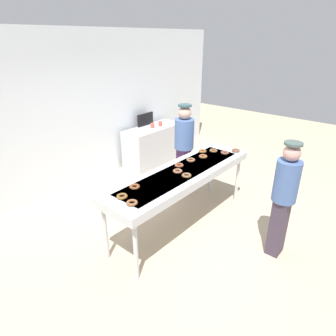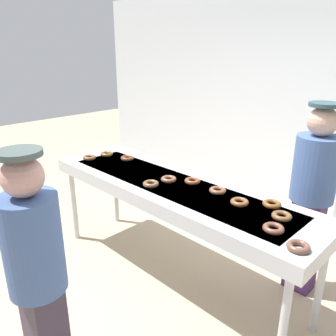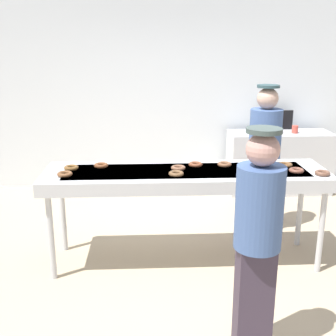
{
  "view_description": "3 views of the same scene",
  "coord_description": "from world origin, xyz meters",
  "px_view_note": "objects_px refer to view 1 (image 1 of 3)",
  "views": [
    {
      "loc": [
        -3.11,
        -2.39,
        2.77
      ],
      "look_at": [
        -0.08,
        0.2,
        0.97
      ],
      "focal_mm": 31.22,
      "sensor_mm": 36.0,
      "label": 1
    },
    {
      "loc": [
        1.92,
        -1.99,
        2.08
      ],
      "look_at": [
        -0.36,
        0.3,
        0.93
      ],
      "focal_mm": 36.3,
      "sensor_mm": 36.0,
      "label": 2
    },
    {
      "loc": [
        -0.37,
        -3.9,
        2.11
      ],
      "look_at": [
        -0.16,
        0.21,
        0.91
      ],
      "focal_mm": 45.81,
      "sensor_mm": 36.0,
      "label": 3
    }
  ],
  "objects_px": {
    "chocolate_donut_5": "(132,203)",
    "prep_counter": "(153,145)",
    "menu_display": "(145,119)",
    "customer_waiting": "(284,196)",
    "chocolate_donut_0": "(213,151)",
    "chocolate_donut_6": "(122,196)",
    "chocolate_donut_4": "(236,150)",
    "chocolate_donut_9": "(203,156)",
    "chocolate_donut_7": "(203,151)",
    "paper_cup_0": "(152,126)",
    "chocolate_donut_8": "(178,171)",
    "chocolate_donut_3": "(179,165)",
    "chocolate_donut_10": "(225,153)",
    "chocolate_donut_11": "(186,175)",
    "fryer_conveyor": "(182,175)",
    "chocolate_donut_1": "(135,187)",
    "paper_cup_1": "(160,124)",
    "worker_baker": "(184,143)",
    "chocolate_donut_2": "(191,160)"
  },
  "relations": [
    {
      "from": "chocolate_donut_0",
      "to": "chocolate_donut_6",
      "type": "height_order",
      "value": "same"
    },
    {
      "from": "chocolate_donut_11",
      "to": "prep_counter",
      "type": "xyz_separation_m",
      "value": [
        1.66,
        2.22,
        -0.52
      ]
    },
    {
      "from": "chocolate_donut_4",
      "to": "chocolate_donut_6",
      "type": "xyz_separation_m",
      "value": [
        -2.34,
        0.29,
        0.0
      ]
    },
    {
      "from": "fryer_conveyor",
      "to": "paper_cup_1",
      "type": "height_order",
      "value": "paper_cup_1"
    },
    {
      "from": "chocolate_donut_5",
      "to": "chocolate_donut_6",
      "type": "bearing_deg",
      "value": 83.25
    },
    {
      "from": "chocolate_donut_5",
      "to": "menu_display",
      "type": "distance_m",
      "value": 3.6
    },
    {
      "from": "chocolate_donut_2",
      "to": "chocolate_donut_7",
      "type": "height_order",
      "value": "same"
    },
    {
      "from": "chocolate_donut_8",
      "to": "customer_waiting",
      "type": "bearing_deg",
      "value": -73.84
    },
    {
      "from": "chocolate_donut_7",
      "to": "menu_display",
      "type": "xyz_separation_m",
      "value": [
        0.71,
        2.08,
        0.06
      ]
    },
    {
      "from": "chocolate_donut_3",
      "to": "paper_cup_0",
      "type": "height_order",
      "value": "paper_cup_0"
    },
    {
      "from": "chocolate_donut_6",
      "to": "customer_waiting",
      "type": "distance_m",
      "value": 2.06
    },
    {
      "from": "customer_waiting",
      "to": "prep_counter",
      "type": "height_order",
      "value": "customer_waiting"
    },
    {
      "from": "chocolate_donut_2",
      "to": "prep_counter",
      "type": "distance_m",
      "value": 2.31
    },
    {
      "from": "chocolate_donut_0",
      "to": "chocolate_donut_8",
      "type": "height_order",
      "value": "same"
    },
    {
      "from": "chocolate_donut_7",
      "to": "chocolate_donut_5",
      "type": "bearing_deg",
      "value": -170.33
    },
    {
      "from": "prep_counter",
      "to": "chocolate_donut_4",
      "type": "bearing_deg",
      "value": -97.78
    },
    {
      "from": "chocolate_donut_8",
      "to": "chocolate_donut_11",
      "type": "xyz_separation_m",
      "value": [
        -0.03,
        -0.19,
        0.0
      ]
    },
    {
      "from": "chocolate_donut_6",
      "to": "chocolate_donut_11",
      "type": "bearing_deg",
      "value": -13.81
    },
    {
      "from": "worker_baker",
      "to": "menu_display",
      "type": "bearing_deg",
      "value": -104.11
    },
    {
      "from": "chocolate_donut_10",
      "to": "paper_cup_0",
      "type": "relative_size",
      "value": 1.28
    },
    {
      "from": "customer_waiting",
      "to": "chocolate_donut_7",
      "type": "bearing_deg",
      "value": 75.43
    },
    {
      "from": "customer_waiting",
      "to": "worker_baker",
      "type": "bearing_deg",
      "value": 76.64
    },
    {
      "from": "worker_baker",
      "to": "paper_cup_1",
      "type": "xyz_separation_m",
      "value": [
        0.79,
        1.3,
        -0.04
      ]
    },
    {
      "from": "chocolate_donut_7",
      "to": "paper_cup_0",
      "type": "bearing_deg",
      "value": 69.93
    },
    {
      "from": "chocolate_donut_10",
      "to": "paper_cup_1",
      "type": "xyz_separation_m",
      "value": [
        0.7,
        2.11,
        -0.03
      ]
    },
    {
      "from": "chocolate_donut_4",
      "to": "chocolate_donut_10",
      "type": "bearing_deg",
      "value": 156.55
    },
    {
      "from": "chocolate_donut_11",
      "to": "customer_waiting",
      "type": "relative_size",
      "value": 0.09
    },
    {
      "from": "chocolate_donut_1",
      "to": "customer_waiting",
      "type": "relative_size",
      "value": 0.09
    },
    {
      "from": "chocolate_donut_4",
      "to": "menu_display",
      "type": "relative_size",
      "value": 0.3
    },
    {
      "from": "fryer_conveyor",
      "to": "chocolate_donut_5",
      "type": "xyz_separation_m",
      "value": [
        -1.12,
        -0.12,
        0.09
      ]
    },
    {
      "from": "chocolate_donut_5",
      "to": "prep_counter",
      "type": "distance_m",
      "value": 3.49
    },
    {
      "from": "chocolate_donut_8",
      "to": "chocolate_donut_10",
      "type": "relative_size",
      "value": 1.0
    },
    {
      "from": "chocolate_donut_3",
      "to": "chocolate_donut_10",
      "type": "xyz_separation_m",
      "value": [
        0.92,
        -0.26,
        0.0
      ]
    },
    {
      "from": "chocolate_donut_6",
      "to": "chocolate_donut_11",
      "type": "distance_m",
      "value": 1.02
    },
    {
      "from": "customer_waiting",
      "to": "chocolate_donut_3",
      "type": "bearing_deg",
      "value": 101.31
    },
    {
      "from": "chocolate_donut_2",
      "to": "chocolate_donut_9",
      "type": "distance_m",
      "value": 0.26
    },
    {
      "from": "chocolate_donut_3",
      "to": "chocolate_donut_6",
      "type": "height_order",
      "value": "same"
    },
    {
      "from": "fryer_conveyor",
      "to": "chocolate_donut_1",
      "type": "bearing_deg",
      "value": 169.57
    },
    {
      "from": "chocolate_donut_3",
      "to": "chocolate_donut_11",
      "type": "xyz_separation_m",
      "value": [
        -0.21,
        -0.3,
        0.0
      ]
    },
    {
      "from": "chocolate_donut_1",
      "to": "chocolate_donut_3",
      "type": "distance_m",
      "value": 0.93
    },
    {
      "from": "menu_display",
      "to": "chocolate_donut_9",
      "type": "bearing_deg",
      "value": -112.11
    },
    {
      "from": "chocolate_donut_10",
      "to": "chocolate_donut_11",
      "type": "xyz_separation_m",
      "value": [
        -1.14,
        -0.05,
        0.0
      ]
    },
    {
      "from": "chocolate_donut_6",
      "to": "menu_display",
      "type": "distance_m",
      "value": 3.45
    },
    {
      "from": "chocolate_donut_0",
      "to": "chocolate_donut_2",
      "type": "bearing_deg",
      "value": 175.32
    },
    {
      "from": "chocolate_donut_1",
      "to": "chocolate_donut_9",
      "type": "relative_size",
      "value": 1.0
    },
    {
      "from": "chocolate_donut_9",
      "to": "chocolate_donut_10",
      "type": "bearing_deg",
      "value": -25.61
    },
    {
      "from": "fryer_conveyor",
      "to": "chocolate_donut_6",
      "type": "xyz_separation_m",
      "value": [
        -1.1,
        0.08,
        0.09
      ]
    },
    {
      "from": "chocolate_donut_4",
      "to": "chocolate_donut_9",
      "type": "relative_size",
      "value": 1.0
    },
    {
      "from": "chocolate_donut_6",
      "to": "customer_waiting",
      "type": "xyz_separation_m",
      "value": [
        1.44,
        -1.48,
        -0.07
      ]
    },
    {
      "from": "chocolate_donut_5",
      "to": "menu_display",
      "type": "height_order",
      "value": "menu_display"
    }
  ]
}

